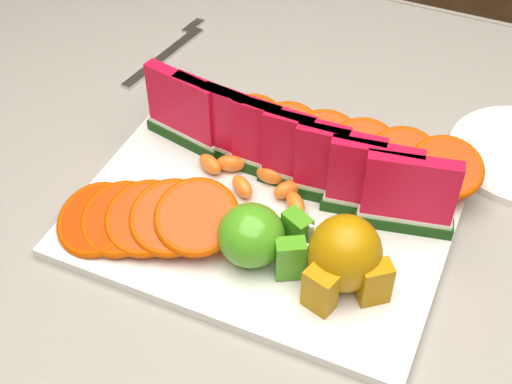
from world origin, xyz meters
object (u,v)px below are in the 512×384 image
object	(u,v)px
platter	(264,215)
pear_cluster	(345,257)
fork	(167,54)
apple_cluster	(258,237)

from	to	relation	value
platter	pear_cluster	xyz separation A→B (m)	(0.11, -0.06, 0.04)
fork	pear_cluster	bearing A→B (deg)	-39.05
platter	pear_cluster	world-z (taller)	pear_cluster
platter	pear_cluster	distance (m)	0.13
pear_cluster	fork	xyz separation A→B (m)	(-0.36, 0.29, -0.05)
platter	fork	size ratio (longest dim) A/B	2.05
pear_cluster	platter	bearing A→B (deg)	152.19
platter	apple_cluster	xyz separation A→B (m)	(0.02, -0.06, 0.04)
platter	fork	xyz separation A→B (m)	(-0.25, 0.24, -0.00)
pear_cluster	fork	world-z (taller)	pear_cluster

